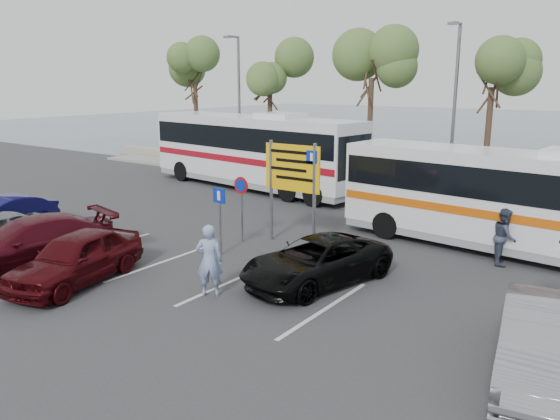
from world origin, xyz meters
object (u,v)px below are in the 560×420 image
Objects in this scene: street_lamp_left at (238,98)px; pedestrian_near at (209,260)px; suv_black at (317,261)px; car_maroon at (29,243)px; coach_bus_left at (253,153)px; coach_bus_right at (513,205)px; car_silver_b at (546,343)px; pedestrian_far at (504,237)px; street_lamp_right at (454,103)px; direction_sign at (292,176)px; car_blue at (4,214)px; car_red at (76,258)px.

street_lamp_left is 19.90m from pedestrian_near.
suv_black is at bearing -43.59° from street_lamp_left.
coach_bus_left is at bearing 112.16° from car_maroon.
pedestrian_near is (-5.59, -8.50, -0.68)m from coach_bus_right.
pedestrian_near is (6.11, 1.50, 0.23)m from car_maroon.
pedestrian_far is (-2.40, 6.64, 0.14)m from car_silver_b.
suv_black is (0.73, -13.07, -3.95)m from street_lamp_right.
pedestrian_far is at bearing 17.25° from direction_sign.
car_silver_b is 7.07m from pedestrian_far.
pedestrian_near is (0.91, -5.20, -1.45)m from direction_sign.
coach_bus_right reaches higher than pedestrian_far.
direction_sign is 0.27× the size of coach_bus_left.
car_maroon is (4.80, -1.76, 0.11)m from car_blue.
coach_bus_right is 13.69m from car_red.
suv_black is at bearing -121.95° from coach_bus_right.
car_blue is at bearing 95.60° from pedestrian_far.
direction_sign is at bearing 26.37° from car_blue.
car_silver_b is at bearing -27.06° from direction_sign.
street_lamp_left is at bearing 93.83° from car_blue.
car_blue is at bearing -86.25° from street_lamp_left.
direction_sign is 11.30m from car_blue.
car_red is (-2.80, -6.70, -1.69)m from direction_sign.
pedestrian_near is at bearing -56.06° from coach_bus_left.
coach_bus_left is (-9.50, -3.02, -2.72)m from street_lamp_right.
street_lamp_left is 1.54× the size of car_maroon.
pedestrian_far is (3.87, 4.80, 0.25)m from suv_black.
direction_sign reaches higher than pedestrian_far.
street_lamp_right is at bearing -128.53° from pedestrian_near.
street_lamp_right is 19.82m from car_blue.
coach_bus_right is 15.42m from car_maroon.
direction_sign is at bearing 148.18° from suv_black.
pedestrian_far reaches higher than car_maroon.
car_silver_b is at bearing 149.74° from pedestrian_near.
street_lamp_right is at bearing 17.63° from coach_bus_left.
coach_bus_left is 1.14× the size of coach_bus_right.
direction_sign is 1.84× the size of pedestrian_near.
street_lamp_left is 4.48× the size of pedestrian_far.
coach_bus_left is at bearing 134.56° from car_silver_b.
car_blue is at bearing -35.86° from pedestrian_near.
street_lamp_left is 19.36m from suv_black.
car_maroon is at bearing -20.73° from pedestrian_near.
coach_bus_right is 10.20m from pedestrian_near.
street_lamp_left is at bearing 133.63° from car_silver_b.
direction_sign is at bearing -153.05° from coach_bus_right.
suv_black is at bearing 39.31° from car_maroon.
coach_bus_right is 18.47m from car_blue.
suv_black reaches higher than car_blue.
coach_bus_left is 14.56m from coach_bus_right.
suv_black is (2.72, -2.75, -1.78)m from direction_sign.
coach_bus_left is 3.40× the size of car_blue.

